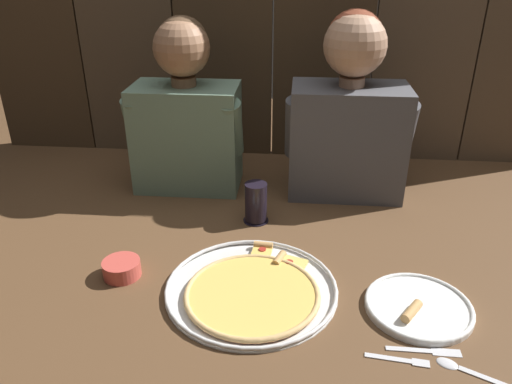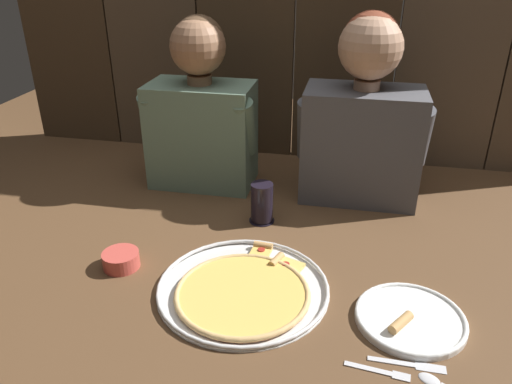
{
  "view_description": "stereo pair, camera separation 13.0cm",
  "coord_description": "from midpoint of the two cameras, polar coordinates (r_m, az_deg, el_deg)",
  "views": [
    {
      "loc": [
        0.11,
        -1.06,
        0.77
      ],
      "look_at": [
        0.0,
        0.1,
        0.18
      ],
      "focal_mm": 34.89,
      "sensor_mm": 36.0,
      "label": 1
    },
    {
      "loc": [
        0.24,
        -1.04,
        0.77
      ],
      "look_at": [
        0.0,
        0.1,
        0.18
      ],
      "focal_mm": 34.89,
      "sensor_mm": 36.0,
      "label": 2
    }
  ],
  "objects": [
    {
      "name": "table_spoon",
      "position": [
        1.11,
        19.04,
        -18.55
      ],
      "size": [
        0.13,
        0.08,
        0.01
      ],
      "color": "silver",
      "rests_on": "ground"
    },
    {
      "name": "diner_left",
      "position": [
        1.69,
        -10.29,
        8.86
      ],
      "size": [
        0.39,
        0.21,
        0.57
      ],
      "color": "slate",
      "rests_on": "ground"
    },
    {
      "name": "table_fork",
      "position": [
        1.1,
        12.85,
        -18.36
      ],
      "size": [
        0.13,
        0.03,
        0.01
      ],
      "color": "silver",
      "rests_on": "ground"
    },
    {
      "name": "table_knife",
      "position": [
        1.13,
        15.49,
        -17.24
      ],
      "size": [
        0.16,
        0.02,
        0.01
      ],
      "color": "silver",
      "rests_on": "ground"
    },
    {
      "name": "dipping_bowl",
      "position": [
        1.34,
        -17.9,
        -8.34
      ],
      "size": [
        0.1,
        0.1,
        0.04
      ],
      "color": "#CC4C42",
      "rests_on": "ground"
    },
    {
      "name": "diner_right",
      "position": [
        1.63,
        8.37,
        8.87
      ],
      "size": [
        0.41,
        0.22,
        0.59
      ],
      "color": "#4C4C51",
      "rests_on": "ground"
    },
    {
      "name": "dinner_plate",
      "position": [
        1.22,
        15.2,
        -12.65
      ],
      "size": [
        0.25,
        0.25,
        0.03
      ],
      "color": "white",
      "rests_on": "ground"
    },
    {
      "name": "pizza_tray",
      "position": [
        1.23,
        -3.52,
        -11.25
      ],
      "size": [
        0.42,
        0.42,
        0.03
      ],
      "color": "silver",
      "rests_on": "ground"
    },
    {
      "name": "ground_plane",
      "position": [
        1.31,
        -3.37,
        -9.08
      ],
      "size": [
        3.2,
        3.2,
        0.0
      ],
      "primitive_type": "plane",
      "color": "brown"
    },
    {
      "name": "drinking_glass",
      "position": [
        1.5,
        -2.5,
        -1.32
      ],
      "size": [
        0.08,
        0.08,
        0.13
      ],
      "color": "black",
      "rests_on": "ground"
    }
  ]
}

